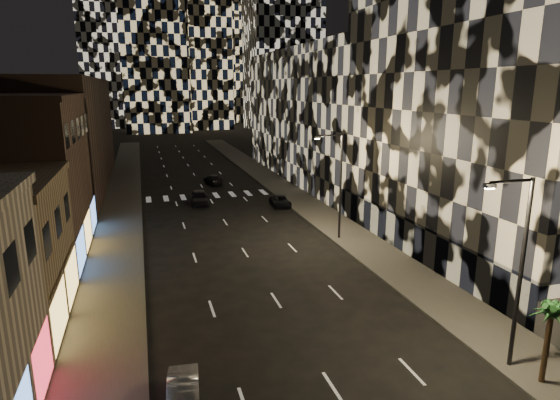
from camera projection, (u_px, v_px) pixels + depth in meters
sidewalk_left at (122, 201)px, 54.24m from camera, size 4.00×120.00×0.15m
sidewalk_right at (286, 190)px, 59.78m from camera, size 4.00×120.00×0.15m
curb_left at (141, 199)px, 54.82m from camera, size 0.20×120.00×0.15m
curb_right at (270, 191)px, 59.20m from camera, size 0.20×120.00×0.15m
retail_brown at (12, 180)px, 35.53m from camera, size 10.00×15.00×12.00m
retail_filler_left at (63, 134)px, 59.98m from camera, size 10.00×40.00×14.00m
midrise_right at (507, 112)px, 36.23m from camera, size 16.00×25.00×22.00m
midrise_base at (412, 238)px, 36.33m from camera, size 0.60×25.00×3.00m
midrise_filler_right at (338, 115)px, 66.97m from camera, size 16.00×40.00×18.00m
streetlight_near at (518, 261)px, 20.82m from camera, size 2.55×0.25×9.00m
streetlight_far at (338, 179)px, 39.45m from camera, size 2.55×0.25×9.00m
car_silver_parked at (183, 395)px, 19.17m from camera, size 1.63×3.82×1.22m
car_dark_midlane at (199, 197)px, 52.78m from camera, size 2.09×4.67×1.56m
car_dark_oncoming at (213, 179)px, 63.95m from camera, size 2.31×4.55×1.27m
car_dark_rightlane at (280, 201)px, 51.90m from camera, size 2.20×4.25×1.15m
palm_tree at (551, 316)px, 20.09m from camera, size 1.93×1.96×3.84m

